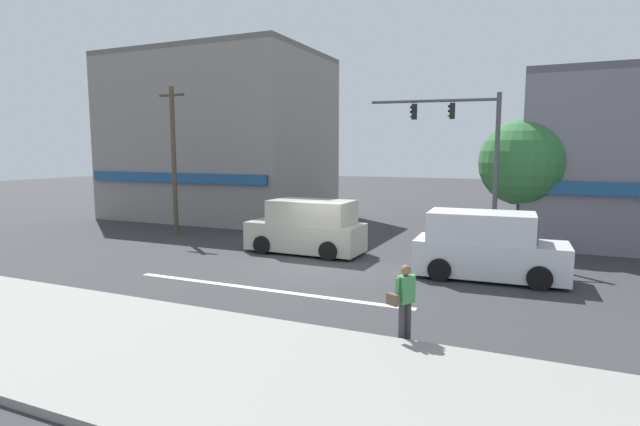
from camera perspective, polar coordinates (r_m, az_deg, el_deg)
ground_plane at (r=17.82m, az=-0.70°, el=-5.94°), size 120.00×120.00×0.00m
lane_marking_stripe at (r=14.82m, az=-6.45°, el=-8.68°), size 9.00×0.24×0.01m
sidewalk_curb at (r=11.02m, az=-20.22°, el=-14.31°), size 40.00×5.00×0.16m
building_left_block at (r=31.51m, az=-11.31°, el=8.47°), size 12.20×8.78×9.72m
street_tree at (r=22.48m, az=22.15°, el=5.35°), size 3.58×3.58×5.34m
utility_pole_near_left at (r=25.00m, az=-16.37°, el=5.99°), size 1.40×0.22×7.04m
utility_pole_far_right at (r=23.69m, az=27.12°, el=6.13°), size 1.40×0.22×7.59m
traffic_light_mast at (r=20.10m, az=16.79°, el=7.23°), size 4.85×0.86×6.20m
van_crossing_rightbound at (r=19.69m, az=-1.48°, el=-1.72°), size 4.63×2.10×2.11m
van_waiting_far at (r=16.65m, az=18.53°, el=-3.71°), size 4.69×2.22×2.11m
pedestrian_foreground_with_bag at (r=10.73m, az=9.61°, el=-9.62°), size 0.53×0.63×1.67m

